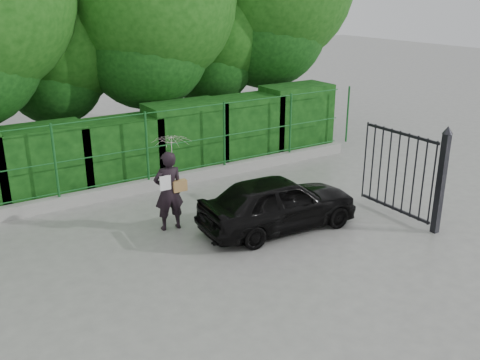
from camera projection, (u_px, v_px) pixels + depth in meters
ground at (224, 264)px, 10.23m from camera, size 80.00×80.00×0.00m
kerb at (135, 188)px, 13.76m from camera, size 14.00×0.25×0.30m
fence at (140, 147)px, 13.52m from camera, size 14.13×0.06×1.80m
hedge at (124, 148)px, 14.36m from camera, size 14.20×1.20×2.11m
trees at (119, 2)px, 15.41m from camera, size 17.10×6.15×8.08m
gate at (423, 174)px, 11.58m from camera, size 0.22×2.33×2.36m
woman at (171, 171)px, 11.40m from camera, size 0.92×0.85×2.09m
car at (278, 202)px, 11.59m from camera, size 3.65×1.65×1.21m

